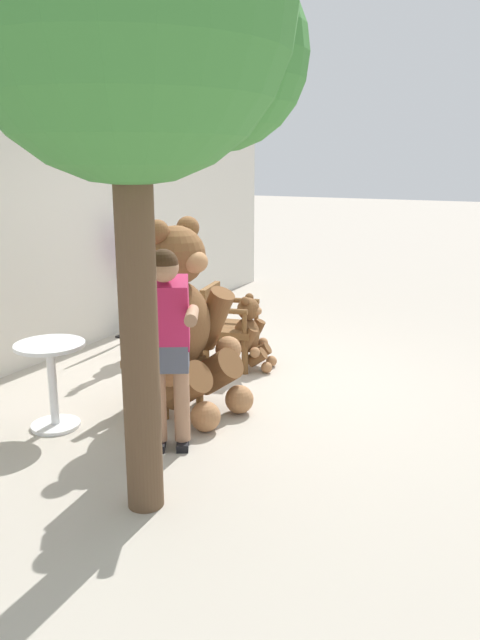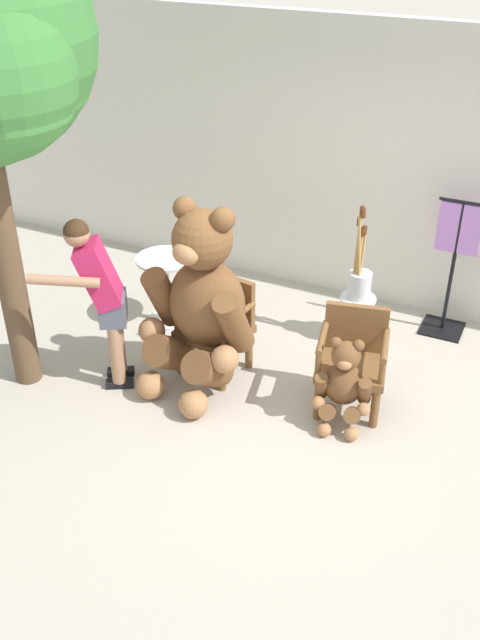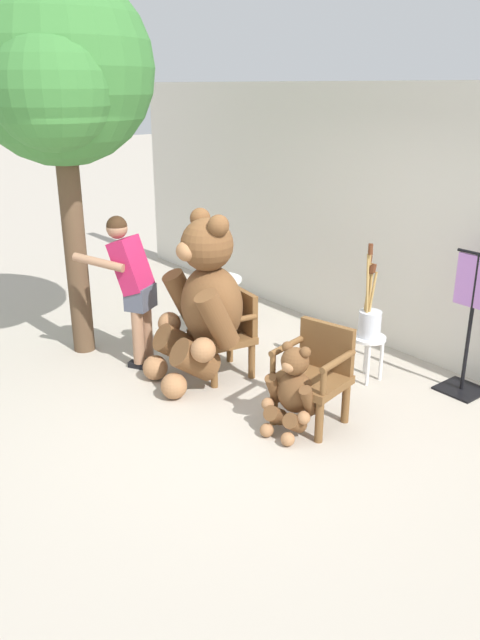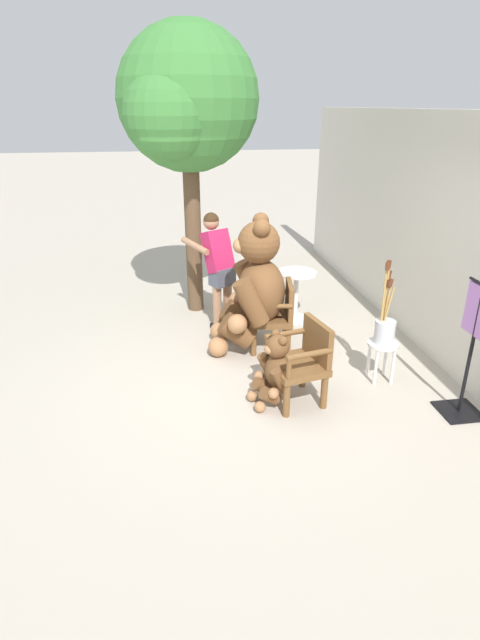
{
  "view_description": "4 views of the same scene",
  "coord_description": "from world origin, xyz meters",
  "px_view_note": "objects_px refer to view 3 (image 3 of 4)",
  "views": [
    {
      "loc": [
        -4.98,
        -2.57,
        2.14
      ],
      "look_at": [
        0.35,
        0.19,
        0.6
      ],
      "focal_mm": 35.0,
      "sensor_mm": 36.0,
      "label": 1
    },
    {
      "loc": [
        1.86,
        -4.26,
        3.79
      ],
      "look_at": [
        -0.16,
        -0.01,
        0.9
      ],
      "focal_mm": 40.0,
      "sensor_mm": 36.0,
      "label": 2
    },
    {
      "loc": [
        4.0,
        -2.99,
        2.76
      ],
      "look_at": [
        -0.26,
        0.37,
        0.71
      ],
      "focal_mm": 35.0,
      "sensor_mm": 36.0,
      "label": 3
    },
    {
      "loc": [
        4.95,
        -0.81,
        2.85
      ],
      "look_at": [
        0.26,
        -0.08,
        0.79
      ],
      "focal_mm": 28.0,
      "sensor_mm": 36.0,
      "label": 4
    }
  ],
  "objects_px": {
    "wooden_chair_left": "(228,330)",
    "wooden_chair_right": "(315,372)",
    "brush_bucket": "(370,317)",
    "patio_tree": "(57,74)",
    "teddy_bear_large": "(203,301)",
    "white_stool": "(368,346)",
    "person_visitor": "(132,280)",
    "clothing_display_stand": "(471,321)",
    "teddy_bear_small": "(292,390)",
    "round_side_table": "(217,301)"
  },
  "relations": [
    {
      "from": "wooden_chair_right",
      "to": "round_side_table",
      "type": "bearing_deg",
      "value": 166.93
    },
    {
      "from": "teddy_bear_small",
      "to": "round_side_table",
      "type": "distance_m",
      "value": 2.22
    },
    {
      "from": "wooden_chair_left",
      "to": "teddy_bear_large",
      "type": "bearing_deg",
      "value": -95.0
    },
    {
      "from": "teddy_bear_small",
      "to": "round_side_table",
      "type": "bearing_deg",
      "value": 159.94
    },
    {
      "from": "wooden_chair_left",
      "to": "wooden_chair_right",
      "type": "xyz_separation_m",
      "value": [
        1.24,
        -0.0,
        0.0
      ]
    },
    {
      "from": "wooden_chair_right",
      "to": "white_stool",
      "type": "relative_size",
      "value": 1.87
    },
    {
      "from": "teddy_bear_small",
      "to": "clothing_display_stand",
      "type": "relative_size",
      "value": 0.58
    },
    {
      "from": "teddy_bear_small",
      "to": "white_stool",
      "type": "xyz_separation_m",
      "value": [
        -0.28,
        1.27,
        -0.03
      ]
    },
    {
      "from": "wooden_chair_right",
      "to": "wooden_chair_left",
      "type": "bearing_deg",
      "value": 179.97
    },
    {
      "from": "wooden_chair_right",
      "to": "patio_tree",
      "type": "xyz_separation_m",
      "value": [
        -2.62,
        -0.94,
        2.39
      ]
    },
    {
      "from": "white_stool",
      "to": "teddy_bear_small",
      "type": "bearing_deg",
      "value": -77.58
    },
    {
      "from": "wooden_chair_right",
      "to": "round_side_table",
      "type": "distance_m",
      "value": 2.11
    },
    {
      "from": "person_visitor",
      "to": "white_stool",
      "type": "relative_size",
      "value": 3.39
    },
    {
      "from": "patio_tree",
      "to": "person_visitor",
      "type": "bearing_deg",
      "value": 27.65
    },
    {
      "from": "wooden_chair_right",
      "to": "clothing_display_stand",
      "type": "distance_m",
      "value": 1.61
    },
    {
      "from": "round_side_table",
      "to": "patio_tree",
      "type": "xyz_separation_m",
      "value": [
        -0.56,
        -1.42,
        2.41
      ]
    },
    {
      "from": "wooden_chair_left",
      "to": "brush_bucket",
      "type": "distance_m",
      "value": 1.4
    },
    {
      "from": "brush_bucket",
      "to": "patio_tree",
      "type": "height_order",
      "value": "patio_tree"
    },
    {
      "from": "teddy_bear_small",
      "to": "patio_tree",
      "type": "height_order",
      "value": "patio_tree"
    },
    {
      "from": "brush_bucket",
      "to": "wooden_chair_left",
      "type": "bearing_deg",
      "value": -134.84
    },
    {
      "from": "teddy_bear_large",
      "to": "clothing_display_stand",
      "type": "xyz_separation_m",
      "value": [
        1.74,
        1.79,
        -0.1
      ]
    },
    {
      "from": "clothing_display_stand",
      "to": "brush_bucket",
      "type": "bearing_deg",
      "value": -144.21
    },
    {
      "from": "white_stool",
      "to": "brush_bucket",
      "type": "distance_m",
      "value": 0.3
    },
    {
      "from": "teddy_bear_large",
      "to": "person_visitor",
      "type": "distance_m",
      "value": 0.83
    },
    {
      "from": "wooden_chair_left",
      "to": "white_stool",
      "type": "height_order",
      "value": "wooden_chair_left"
    },
    {
      "from": "wooden_chair_right",
      "to": "person_visitor",
      "type": "xyz_separation_m",
      "value": [
        -2.01,
        -0.62,
        0.46
      ]
    },
    {
      "from": "clothing_display_stand",
      "to": "wooden_chair_right",
      "type": "bearing_deg",
      "value": -107.6
    },
    {
      "from": "wooden_chair_right",
      "to": "round_side_table",
      "type": "relative_size",
      "value": 1.19
    },
    {
      "from": "teddy_bear_large",
      "to": "round_side_table",
      "type": "relative_size",
      "value": 2.33
    },
    {
      "from": "white_stool",
      "to": "round_side_table",
      "type": "height_order",
      "value": "round_side_table"
    },
    {
      "from": "patio_tree",
      "to": "brush_bucket",
      "type": "bearing_deg",
      "value": 39.22
    },
    {
      "from": "white_stool",
      "to": "patio_tree",
      "type": "relative_size",
      "value": 0.12
    },
    {
      "from": "brush_bucket",
      "to": "patio_tree",
      "type": "distance_m",
      "value": 3.75
    },
    {
      "from": "wooden_chair_left",
      "to": "teddy_bear_large",
      "type": "height_order",
      "value": "teddy_bear_large"
    },
    {
      "from": "teddy_bear_large",
      "to": "patio_tree",
      "type": "distance_m",
      "value": 2.53
    },
    {
      "from": "white_stool",
      "to": "patio_tree",
      "type": "xyz_separation_m",
      "value": [
        -2.36,
        -1.93,
        2.5
      ]
    },
    {
      "from": "wooden_chair_right",
      "to": "teddy_bear_small",
      "type": "distance_m",
      "value": 0.29
    },
    {
      "from": "wooden_chair_left",
      "to": "white_stool",
      "type": "relative_size",
      "value": 1.87
    },
    {
      "from": "teddy_bear_large",
      "to": "white_stool",
      "type": "relative_size",
      "value": 3.65
    },
    {
      "from": "white_stool",
      "to": "brush_bucket",
      "type": "relative_size",
      "value": 0.5
    },
    {
      "from": "wooden_chair_left",
      "to": "white_stool",
      "type": "xyz_separation_m",
      "value": [
        0.98,
        0.99,
        -0.11
      ]
    },
    {
      "from": "clothing_display_stand",
      "to": "round_side_table",
      "type": "bearing_deg",
      "value": -157.72
    },
    {
      "from": "white_stool",
      "to": "patio_tree",
      "type": "height_order",
      "value": "patio_tree"
    },
    {
      "from": "teddy_bear_large",
      "to": "white_stool",
      "type": "distance_m",
      "value": 1.67
    },
    {
      "from": "brush_bucket",
      "to": "round_side_table",
      "type": "bearing_deg",
      "value": -164.31
    },
    {
      "from": "clothing_display_stand",
      "to": "patio_tree",
      "type": "bearing_deg",
      "value": -141.57
    },
    {
      "from": "wooden_chair_left",
      "to": "wooden_chair_right",
      "type": "bearing_deg",
      "value": -0.03
    },
    {
      "from": "wooden_chair_left",
      "to": "white_stool",
      "type": "bearing_deg",
      "value": 45.12
    },
    {
      "from": "person_visitor",
      "to": "patio_tree",
      "type": "xyz_separation_m",
      "value": [
        -0.61,
        -0.32,
        1.93
      ]
    },
    {
      "from": "clothing_display_stand",
      "to": "person_visitor",
      "type": "bearing_deg",
      "value": -139.31
    }
  ]
}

